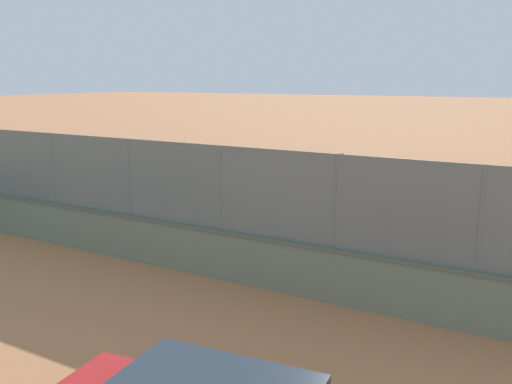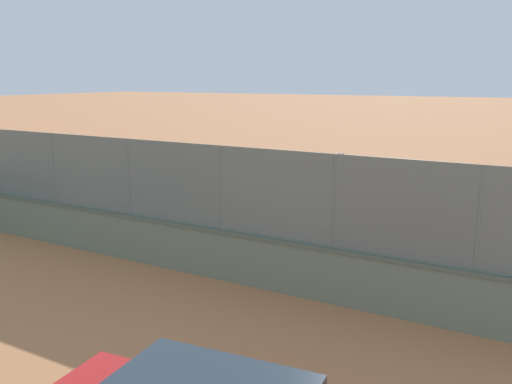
# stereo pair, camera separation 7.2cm
# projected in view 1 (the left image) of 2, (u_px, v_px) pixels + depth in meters

# --- Properties ---
(ground_plane) EXTENTS (260.00, 260.00, 0.00)m
(ground_plane) POSITION_uv_depth(u_px,v_px,m) (328.00, 187.00, 26.18)
(ground_plane) COLOR #B27247
(perimeter_wall) EXTENTS (27.86, 0.92, 1.31)m
(perimeter_wall) POSITION_uv_depth(u_px,v_px,m) (93.00, 230.00, 16.35)
(perimeter_wall) COLOR slate
(perimeter_wall) RESTS_ON ground_plane
(fence_panel_on_wall) EXTENTS (27.37, 0.66, 2.13)m
(fence_panel_on_wall) POSITION_uv_depth(u_px,v_px,m) (90.00, 173.00, 16.00)
(fence_panel_on_wall) COLOR slate
(fence_panel_on_wall) RESTS_ON perimeter_wall
(player_near_wall_returning) EXTENTS (0.73, 1.23, 1.68)m
(player_near_wall_returning) POSITION_uv_depth(u_px,v_px,m) (341.00, 168.00, 25.41)
(player_near_wall_returning) COLOR #591919
(player_near_wall_returning) RESTS_ON ground_plane
(player_baseline_waiting) EXTENTS (1.16, 0.70, 1.48)m
(player_baseline_waiting) POSITION_uv_depth(u_px,v_px,m) (295.00, 219.00, 16.76)
(player_baseline_waiting) COLOR black
(player_baseline_waiting) RESTS_ON ground_plane
(sports_ball) EXTENTS (0.23, 0.23, 0.23)m
(sports_ball) POSITION_uv_depth(u_px,v_px,m) (318.00, 194.00, 24.07)
(sports_ball) COLOR orange
(sports_ball) RESTS_ON ground_plane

